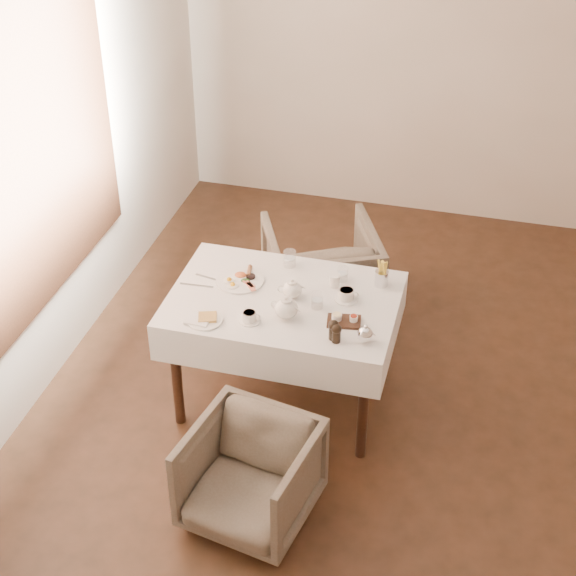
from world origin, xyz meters
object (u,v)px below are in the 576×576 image
Objects in this scene: armchair_far at (321,272)px; teapot_centre at (292,288)px; table at (283,315)px; breakfast_plate at (241,279)px; armchair_near at (250,476)px.

teapot_centre reaches higher than armchair_far.
breakfast_plate reaches higher than table.
breakfast_plate reaches higher than armchair_near.
armchair_far is at bearing 89.31° from table.
table is 4.61× the size of breakfast_plate.
armchair_near is 2.24× the size of breakfast_plate.
armchair_far is (0.01, 0.93, -0.31)m from table.
breakfast_plate is 0.34m from teapot_centre.
teapot_centre is at bearing 1.42° from breakfast_plate.
armchair_near is at bearing -55.49° from breakfast_plate.
breakfast_plate is 1.82× the size of teapot_centre.
table is 0.98m from armchair_near.
teapot_centre reaches higher than table.
breakfast_plate is (-0.35, 1.01, 0.48)m from armchair_near.
table reaches higher than armchair_near.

